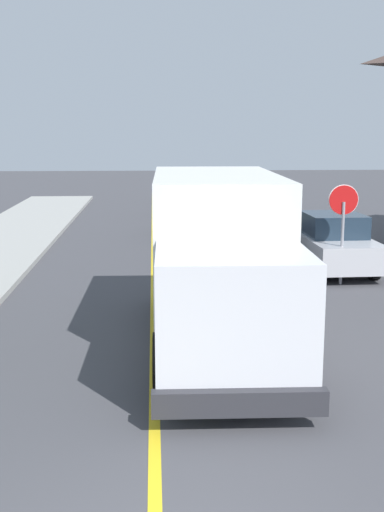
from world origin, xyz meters
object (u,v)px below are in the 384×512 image
at_px(parked_car_mid, 199,214).
at_px(parked_car_furthest, 195,187).
at_px(stop_sign, 343,215).
at_px(parked_van_across, 332,243).
at_px(parked_car_near, 237,238).
at_px(box_truck, 218,252).
at_px(parked_car_far, 196,198).

relative_size(parked_car_mid, parked_car_furthest, 1.00).
bearing_deg(stop_sign, parked_car_mid, 110.47).
relative_size(parked_van_across, stop_sign, 1.68).
bearing_deg(parked_car_near, parked_car_furthest, 90.57).
xyz_separation_m(box_truck, parked_car_furthest, (1.14, 24.80, -0.97)).
bearing_deg(parked_van_across, box_truck, -122.11).
bearing_deg(box_truck, parked_car_mid, 87.66).
height_order(box_truck, parked_van_across, box_truck).
bearing_deg(parked_car_far, parked_van_across, -75.80).
height_order(box_truck, stop_sign, box_truck).
relative_size(box_truck, parked_car_furthest, 1.64).
xyz_separation_m(parked_car_far, stop_sign, (2.93, -14.35, 1.06)).
distance_m(box_truck, parked_car_furthest, 24.85).
distance_m(parked_car_furthest, parked_van_across, 18.70).
height_order(parked_car_near, stop_sign, stop_sign).
xyz_separation_m(box_truck, parked_car_near, (1.31, 7.42, -0.97)).
relative_size(parked_car_near, parked_car_far, 1.01).
height_order(parked_car_far, parked_van_across, same).
distance_m(parked_car_mid, parked_car_furthest, 11.77).
bearing_deg(parked_car_near, stop_sign, -50.44).
relative_size(parked_car_furthest, stop_sign, 1.66).
height_order(parked_car_mid, stop_sign, stop_sign).
distance_m(parked_car_furthest, stop_sign, 20.49).
relative_size(box_truck, parked_car_near, 1.63).
distance_m(parked_car_far, parked_car_furthest, 5.96).
distance_m(parked_car_near, parked_van_across, 2.87).
xyz_separation_m(parked_car_furthest, stop_sign, (2.59, -20.30, 1.06)).
bearing_deg(box_truck, parked_car_furthest, 87.37).
relative_size(parked_car_mid, parked_car_far, 1.00).
distance_m(box_truck, parked_van_across, 7.52).
bearing_deg(parked_car_furthest, parked_van_across, -81.31).
bearing_deg(parked_car_furthest, parked_car_mid, -92.95).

